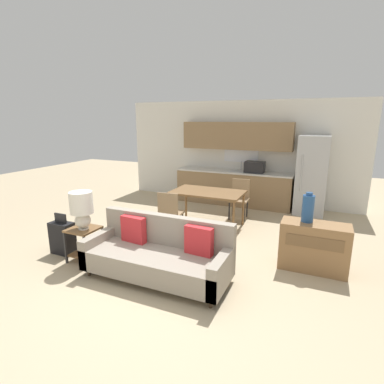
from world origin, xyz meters
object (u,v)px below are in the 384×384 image
credenza (314,247)px  dining_chair_near_left (170,211)px  suitcase (63,238)px  dining_chair_far_right (239,197)px  dining_table (208,194)px  table_lamp (82,207)px  vase (308,208)px  couch (159,254)px  side_table (84,239)px  refrigerator (312,175)px

credenza → dining_chair_near_left: (-2.60, 0.32, 0.13)m
credenza → suitcase: 4.05m
dining_chair_far_right → dining_table: bearing=-122.6°
table_lamp → suitcase: size_ratio=0.85×
table_lamp → vase: vase is taller
dining_table → table_lamp: table_lamp is taller
couch → vase: (1.89, 1.15, 0.61)m
side_table → vase: vase is taller
suitcase → dining_chair_far_right: bearing=54.0°
couch → side_table: size_ratio=3.84×
dining_chair_near_left → dining_chair_far_right: 1.87m
table_lamp → refrigerator: bearing=53.0°
refrigerator → credenza: bearing=-85.9°
dining_table → dining_chair_far_right: (0.47, 0.82, -0.20)m
vase → dining_table: bearing=151.4°
dining_table → dining_chair_near_left: dining_chair_near_left is taller
refrigerator → credenza: 3.02m
couch → vase: size_ratio=4.67×
couch → dining_chair_far_right: (0.35, 3.06, 0.16)m
vase → dining_chair_near_left: vase is taller
couch → table_lamp: bearing=-177.0°
couch → side_table: couch is taller
side_table → table_lamp: 0.54m
refrigerator → side_table: refrigerator is taller
refrigerator → dining_chair_far_right: 1.83m
vase → dining_chair_near_left: bearing=173.4°
table_lamp → vase: (3.21, 1.22, 0.04)m
dining_chair_far_right → side_table: bearing=-121.5°
dining_chair_far_right → vase: bearing=-54.0°
side_table → table_lamp: size_ratio=0.91×
couch → credenza: bearing=28.7°
dining_table → couch: (0.11, -2.24, -0.36)m
dining_table → table_lamp: size_ratio=2.45×
vase → dining_chair_far_right: size_ratio=0.51×
table_lamp → credenza: bearing=19.4°
dining_table → suitcase: size_ratio=2.08×
side_table → credenza: (3.37, 1.16, 0.00)m
vase → dining_chair_near_left: (-2.47, 0.28, -0.45)m
couch → dining_table: bearing=92.9°
dining_table → vase: bearing=-28.6°
refrigerator → table_lamp: 5.19m
credenza → vase: size_ratio=2.16×
suitcase → dining_table: bearing=51.9°
couch → suitcase: bearing=-180.0°
couch → dining_chair_far_right: bearing=83.4°
refrigerator → credenza: (0.21, -2.96, -0.56)m
dining_table → table_lamp: 2.61m
side_table → dining_chair_far_right: bearing=61.4°
couch → credenza: couch is taller
vase → suitcase: vase is taller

